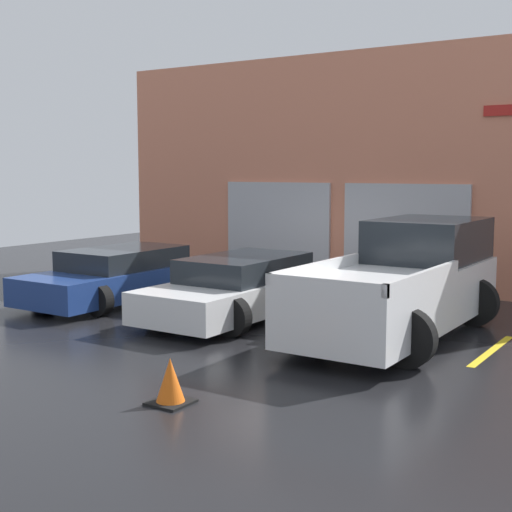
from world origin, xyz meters
The scene contains 10 objects.
ground_plane centered at (0.00, 0.00, 0.00)m, with size 28.00×28.00×0.00m, color black.
shophouse_building centered at (0.00, 3.29, 2.70)m, with size 13.06×0.68×5.47m.
pickup_truck centered at (3.08, -1.06, 0.87)m, with size 2.43×5.19×1.87m.
sedan_white centered at (0.00, -1.35, 0.55)m, with size 2.21×4.52×1.14m.
sedan_side centered at (-3.08, -1.35, 0.53)m, with size 2.16×4.51×1.10m.
parking_stripe_far_left centered at (-4.62, -1.38, 0.00)m, with size 0.12×2.20×0.01m, color gold.
parking_stripe_left centered at (-1.54, -1.38, 0.00)m, with size 0.12×2.20×0.01m, color gold.
parking_stripe_centre centered at (1.54, -1.38, 0.00)m, with size 0.12×2.20×0.01m, color gold.
parking_stripe_right centered at (4.62, -1.38, 0.00)m, with size 0.12×2.20×0.01m, color gold.
traffic_cone centered at (2.12, -5.96, 0.25)m, with size 0.47×0.47×0.55m.
Camera 1 is at (7.41, -12.22, 2.74)m, focal length 50.00 mm.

